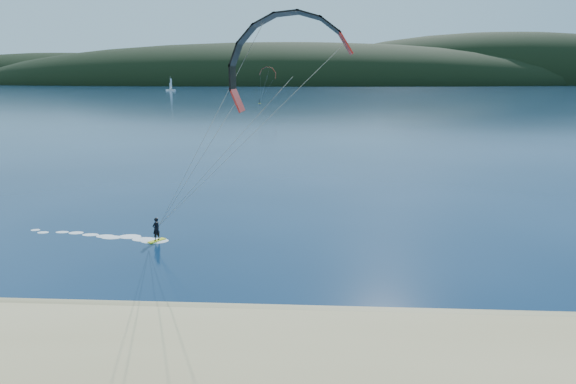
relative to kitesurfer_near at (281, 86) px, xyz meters
The scene contains 6 objects.
ground 14.73m from the kitesurfer_near, 106.41° to the right, with size 1800.00×1800.00×0.00m, color #071E3A.
wet_sand 12.25m from the kitesurfer_near, 119.10° to the right, with size 220.00×2.50×0.10m.
headland 735.81m from the kitesurfer_near, 90.17° to the left, with size 1200.00×310.00×140.00m.
kitesurfer_near is the anchor object (origin of this frame).
kitesurfer_far 193.43m from the kitesurfer_near, 95.73° to the left, with size 8.47×7.92×14.10m.
sailboat 406.70m from the kitesurfer_near, 106.30° to the left, with size 7.87×4.92×10.97m.
Camera 1 is at (4.90, -19.54, 11.39)m, focal length 33.60 mm.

